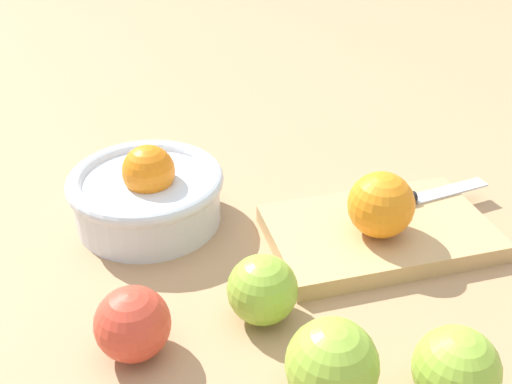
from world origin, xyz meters
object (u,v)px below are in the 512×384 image
object	(u,v)px
apple_front_left_2	(262,290)
apple_front_left	(133,324)
bowl	(147,193)
orange_on_board	(381,205)
apple_front_center	(327,365)
apple_front_right	(456,369)
knife	(421,196)
cutting_board	(379,233)

from	to	relation	value
apple_front_left_2	apple_front_left	bearing A→B (deg)	-160.71
bowl	orange_on_board	xyz separation A→B (m)	(0.27, -0.07, 0.02)
apple_front_center	apple_front_right	distance (m)	0.11
apple_front_left	apple_front_left_2	bearing A→B (deg)	19.29
orange_on_board	apple_front_right	bearing A→B (deg)	-84.96
knife	apple_front_center	world-z (taller)	apple_front_center
apple_front_center	apple_front_left	bearing A→B (deg)	160.53
bowl	apple_front_center	xyz separation A→B (m)	(0.18, -0.28, -0.00)
bowl	apple_front_center	size ratio (longest dim) A/B	2.35
orange_on_board	apple_front_left	distance (m)	0.30
orange_on_board	apple_front_right	xyz separation A→B (m)	(0.02, -0.22, -0.02)
orange_on_board	apple_front_left	xyz separation A→B (m)	(-0.26, -0.15, -0.02)
apple_front_right	apple_front_left_2	bearing A→B (deg)	145.24
bowl	apple_front_center	bearing A→B (deg)	-57.19
apple_front_center	cutting_board	bearing A→B (deg)	67.08
apple_front_left	apple_front_left_2	world-z (taller)	same
cutting_board	apple_front_left_2	xyz separation A→B (m)	(-0.15, -0.12, 0.02)
apple_front_left_2	apple_front_center	bearing A→B (deg)	-64.55
apple_front_right	bowl	bearing A→B (deg)	135.28
knife	apple_front_left_2	bearing A→B (deg)	-139.44
apple_front_left	apple_front_right	bearing A→B (deg)	-13.47
cutting_board	knife	world-z (taller)	knife
orange_on_board	apple_front_center	bearing A→B (deg)	-112.88
apple_front_right	knife	bearing A→B (deg)	80.19
orange_on_board	knife	bearing A→B (deg)	44.71
apple_front_left_2	apple_front_right	distance (m)	0.19
orange_on_board	apple_front_left	size ratio (longest dim) A/B	1.06
apple_front_right	cutting_board	bearing A→B (deg)	93.22
bowl	cutting_board	size ratio (longest dim) A/B	0.73
bowl	apple_front_right	distance (m)	0.41
apple_front_right	apple_front_left	bearing A→B (deg)	166.53
orange_on_board	bowl	bearing A→B (deg)	165.90
orange_on_board	apple_front_left_2	xyz separation A→B (m)	(-0.14, -0.11, -0.02)
knife	apple_front_left_2	distance (m)	0.28
cutting_board	knife	xyz separation A→B (m)	(0.06, 0.05, 0.02)
orange_on_board	apple_front_center	size ratio (longest dim) A/B	0.94
bowl	orange_on_board	bearing A→B (deg)	-14.10
apple_front_left_2	apple_front_right	bearing A→B (deg)	-34.76
bowl	cutting_board	distance (m)	0.29
apple_front_left_2	cutting_board	bearing A→B (deg)	40.50
apple_front_left	apple_front_center	size ratio (longest dim) A/B	0.89
orange_on_board	apple_front_center	distance (m)	0.23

